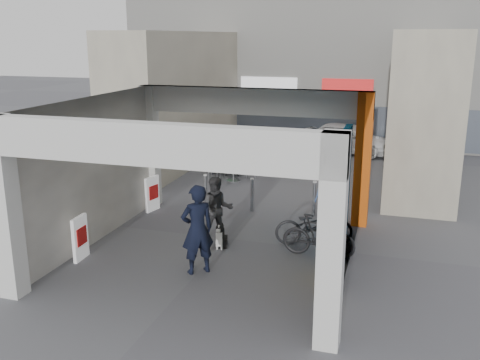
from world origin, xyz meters
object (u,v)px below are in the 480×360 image
(cafe_set, at_px, (233,169))
(white_van, at_px, (347,138))
(man_with_dog, at_px, (197,229))
(man_back_turned, at_px, (217,210))
(border_collie, at_px, (221,238))
(man_crates, at_px, (289,152))
(man_elderly, at_px, (332,191))
(produce_stand, at_px, (228,165))
(bicycle_front, at_px, (314,226))
(bicycle_rear, at_px, (319,236))

(cafe_set, height_order, white_van, white_van)
(man_with_dog, relative_size, man_back_turned, 1.19)
(border_collie, relative_size, man_crates, 0.39)
(man_with_dog, bearing_deg, man_elderly, -160.64)
(produce_stand, relative_size, man_back_turned, 0.74)
(cafe_set, height_order, man_elderly, man_elderly)
(produce_stand, xyz_separation_m, man_back_turned, (1.84, -6.34, 0.49))
(produce_stand, bearing_deg, white_van, 48.23)
(man_crates, relative_size, bicycle_front, 0.91)
(man_elderly, height_order, bicycle_rear, man_elderly)
(border_collie, height_order, white_van, white_van)
(border_collie, xyz_separation_m, bicycle_rear, (2.27, 0.15, 0.24))
(border_collie, distance_m, white_van, 11.73)
(produce_stand, bearing_deg, man_elderly, -48.58)
(bicycle_rear, bearing_deg, white_van, 5.41)
(man_elderly, bearing_deg, man_crates, 123.33)
(produce_stand, bearing_deg, man_back_turned, -78.15)
(border_collie, xyz_separation_m, man_with_dog, (-0.02, -1.41, 0.70))
(man_with_dog, height_order, man_crates, man_with_dog)
(man_back_turned, distance_m, man_crates, 6.80)
(man_with_dog, relative_size, white_van, 0.50)
(border_collie, xyz_separation_m, man_back_turned, (-0.22, 0.37, 0.55))
(man_back_turned, xyz_separation_m, man_crates, (0.30, 6.80, 0.04))
(man_back_turned, relative_size, bicycle_front, 0.87)
(produce_stand, bearing_deg, man_crates, 7.63)
(man_back_turned, bearing_deg, man_elderly, 15.65)
(man_crates, bearing_deg, man_elderly, 104.09)
(man_elderly, bearing_deg, produce_stand, 144.31)
(man_elderly, bearing_deg, man_back_turned, -129.86)
(cafe_set, bearing_deg, man_back_turned, -75.69)
(man_elderly, bearing_deg, white_van, 101.96)
(man_with_dog, relative_size, bicycle_rear, 1.16)
(produce_stand, bearing_deg, cafe_set, -60.71)
(border_collie, height_order, bicycle_front, bicycle_front)
(man_crates, bearing_deg, produce_stand, 1.27)
(border_collie, distance_m, man_crates, 7.19)
(man_back_turned, xyz_separation_m, man_elderly, (2.44, 2.17, 0.07))
(border_collie, bearing_deg, bicycle_front, 5.88)
(man_elderly, xyz_separation_m, bicycle_front, (-0.17, -1.72, -0.40))
(produce_stand, height_order, man_with_dog, man_with_dog)
(cafe_set, relative_size, white_van, 0.40)
(cafe_set, bearing_deg, bicycle_rear, -56.58)
(cafe_set, distance_m, man_crates, 2.11)
(produce_stand, relative_size, man_elderly, 0.68)
(bicycle_front, bearing_deg, bicycle_rear, -178.65)
(man_with_dog, xyz_separation_m, man_crates, (0.11, 8.58, -0.12))
(man_crates, xyz_separation_m, bicycle_rear, (2.18, -7.02, -0.35))
(produce_stand, distance_m, white_van, 6.17)
(man_crates, height_order, bicycle_front, man_crates)
(produce_stand, height_order, man_elderly, man_elderly)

